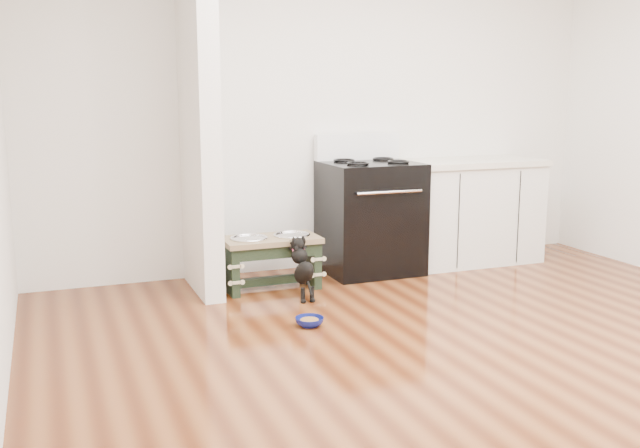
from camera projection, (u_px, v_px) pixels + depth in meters
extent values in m
plane|color=#481E0C|center=(494.00, 365.00, 3.95)|extent=(5.00, 5.00, 0.00)
plane|color=silver|center=(327.00, 109.00, 5.99)|extent=(5.00, 0.00, 5.00)
cube|color=silver|center=(198.00, 111.00, 5.20)|extent=(0.15, 0.80, 2.70)
cube|color=black|center=(370.00, 218.00, 5.93)|extent=(0.76, 0.65, 0.92)
cube|color=black|center=(387.00, 231.00, 5.65)|extent=(0.58, 0.02, 0.50)
cylinder|color=silver|center=(390.00, 192.00, 5.56)|extent=(0.56, 0.02, 0.02)
cube|color=white|center=(357.00, 147.00, 6.07)|extent=(0.76, 0.08, 0.22)
torus|color=black|center=(358.00, 163.00, 5.65)|extent=(0.18, 0.18, 0.02)
torus|color=black|center=(398.00, 162.00, 5.78)|extent=(0.18, 0.18, 0.02)
torus|color=black|center=(344.00, 160.00, 5.90)|extent=(0.18, 0.18, 0.02)
torus|color=black|center=(383.00, 159.00, 6.03)|extent=(0.18, 0.18, 0.02)
cube|color=silver|center=(469.00, 214.00, 6.30)|extent=(1.20, 0.60, 0.86)
cube|color=#BDB5A1|center=(471.00, 162.00, 6.22)|extent=(1.24, 0.64, 0.05)
cube|color=black|center=(484.00, 262.00, 6.14)|extent=(1.20, 0.06, 0.10)
cube|color=black|center=(230.00, 269.00, 5.35)|extent=(0.06, 0.35, 0.36)
cube|color=black|center=(310.00, 262.00, 5.58)|extent=(0.06, 0.35, 0.36)
cube|color=black|center=(277.00, 252.00, 5.29)|extent=(0.58, 0.03, 0.09)
cube|color=black|center=(271.00, 281.00, 5.48)|extent=(0.58, 0.06, 0.06)
cube|color=brown|center=(271.00, 240.00, 5.43)|extent=(0.73, 0.39, 0.04)
cylinder|color=silver|center=(249.00, 241.00, 5.36)|extent=(0.25, 0.25, 0.05)
cylinder|color=silver|center=(292.00, 238.00, 5.49)|extent=(0.25, 0.25, 0.05)
torus|color=silver|center=(249.00, 238.00, 5.36)|extent=(0.29, 0.29, 0.02)
torus|color=silver|center=(292.00, 235.00, 5.48)|extent=(0.29, 0.29, 0.02)
cylinder|color=black|center=(303.00, 295.00, 5.11)|extent=(0.03, 0.03, 0.11)
cylinder|color=black|center=(312.00, 294.00, 5.13)|extent=(0.03, 0.03, 0.11)
sphere|color=black|center=(303.00, 301.00, 5.10)|extent=(0.04, 0.04, 0.04)
sphere|color=black|center=(313.00, 300.00, 5.13)|extent=(0.04, 0.04, 0.04)
ellipsoid|color=black|center=(304.00, 273.00, 5.16)|extent=(0.13, 0.30, 0.26)
sphere|color=black|center=(300.00, 256.00, 5.22)|extent=(0.12, 0.12, 0.12)
sphere|color=black|center=(298.00, 244.00, 5.24)|extent=(0.10, 0.10, 0.10)
sphere|color=black|center=(290.00, 243.00, 5.29)|extent=(0.04, 0.04, 0.04)
sphere|color=black|center=(299.00, 242.00, 5.32)|extent=(0.04, 0.04, 0.04)
cylinder|color=black|center=(310.00, 288.00, 5.07)|extent=(0.02, 0.08, 0.10)
torus|color=#E34369|center=(299.00, 250.00, 5.23)|extent=(0.10, 0.06, 0.09)
imported|color=navy|center=(309.00, 322.00, 4.60)|extent=(0.20, 0.20, 0.06)
cylinder|color=brown|center=(309.00, 321.00, 4.60)|extent=(0.12, 0.12, 0.02)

